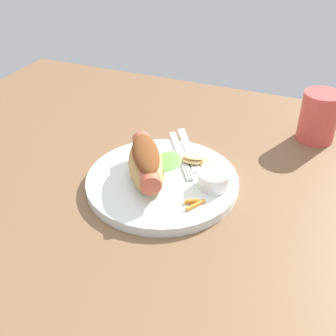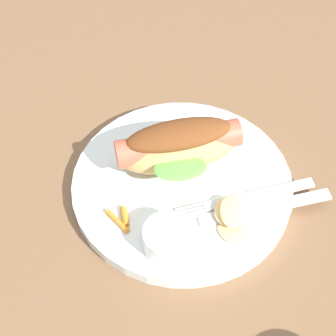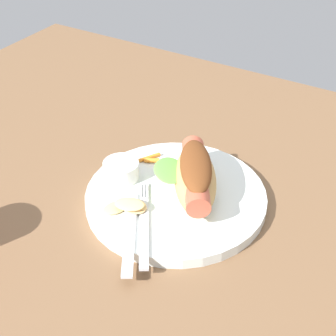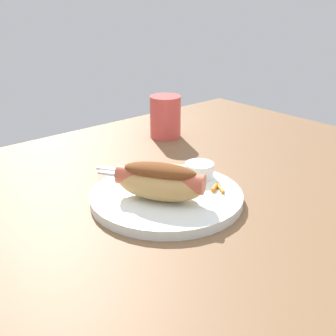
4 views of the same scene
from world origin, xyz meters
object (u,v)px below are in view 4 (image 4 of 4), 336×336
(hot_dog, at_px, (160,181))
(sauce_ramekin, at_px, (199,170))
(fork, at_px, (139,177))
(chips_pile, at_px, (159,171))
(drinking_cup, at_px, (165,117))
(carrot_garnish, at_px, (217,188))
(plate, at_px, (165,196))
(knife, at_px, (136,172))

(hot_dog, bearing_deg, sauce_ramekin, 69.57)
(sauce_ramekin, bearing_deg, fork, -39.51)
(hot_dog, height_order, chips_pile, hot_dog)
(chips_pile, distance_m, drinking_cup, 0.27)
(sauce_ramekin, relative_size, fork, 0.36)
(carrot_garnish, bearing_deg, plate, -34.92)
(fork, relative_size, chips_pile, 2.34)
(hot_dog, relative_size, drinking_cup, 1.53)
(sauce_ramekin, xyz_separation_m, fork, (0.09, -0.07, -0.01))
(hot_dog, height_order, fork, hot_dog)
(plate, relative_size, knife, 1.67)
(plate, height_order, fork, fork)
(sauce_ramekin, height_order, fork, sauce_ramekin)
(sauce_ramekin, xyz_separation_m, carrot_garnish, (0.01, 0.06, -0.01))
(fork, bearing_deg, hot_dog, -48.13)
(knife, bearing_deg, chips_pile, 8.72)
(plate, bearing_deg, hot_dog, 31.75)
(hot_dog, bearing_deg, plate, 90.37)
(fork, height_order, drinking_cup, drinking_cup)
(hot_dog, height_order, drinking_cup, drinking_cup)
(fork, xyz_separation_m, drinking_cup, (-0.22, -0.18, 0.03))
(plate, xyz_separation_m, knife, (-0.01, -0.10, 0.01))
(sauce_ramekin, bearing_deg, drinking_cup, -118.12)
(drinking_cup, bearing_deg, carrot_garnish, 64.37)
(fork, bearing_deg, sauce_ramekin, 17.75)
(plate, height_order, knife, knife)
(plate, xyz_separation_m, fork, (-0.00, -0.08, 0.01))
(knife, distance_m, drinking_cup, 0.27)
(hot_dog, distance_m, carrot_garnish, 0.11)
(chips_pile, bearing_deg, plate, 58.34)
(drinking_cup, bearing_deg, fork, 39.72)
(hot_dog, relative_size, sauce_ramekin, 2.90)
(carrot_garnish, distance_m, drinking_cup, 0.35)
(fork, bearing_deg, plate, -34.26)
(hot_dog, height_order, knife, hot_dog)
(plate, xyz_separation_m, hot_dog, (0.02, 0.01, 0.04))
(knife, xyz_separation_m, chips_pile, (-0.03, 0.03, 0.01))
(chips_pile, bearing_deg, drinking_cup, -132.96)
(carrot_garnish, bearing_deg, fork, -61.01)
(sauce_ramekin, bearing_deg, chips_pile, -49.42)
(knife, relative_size, chips_pile, 2.50)
(fork, height_order, knife, same)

